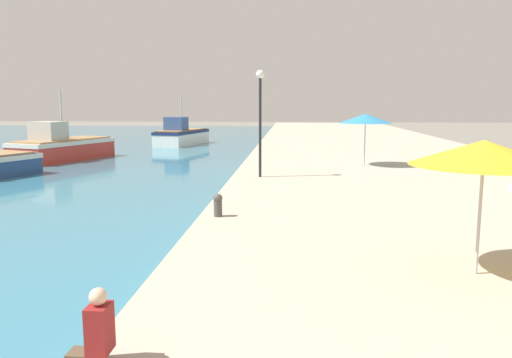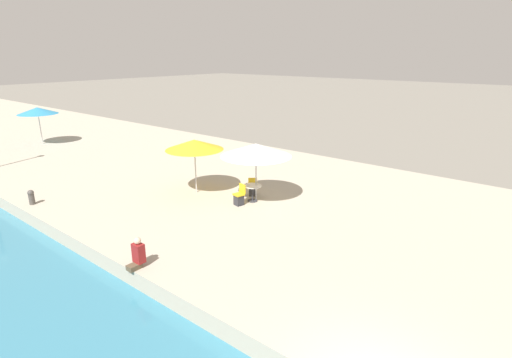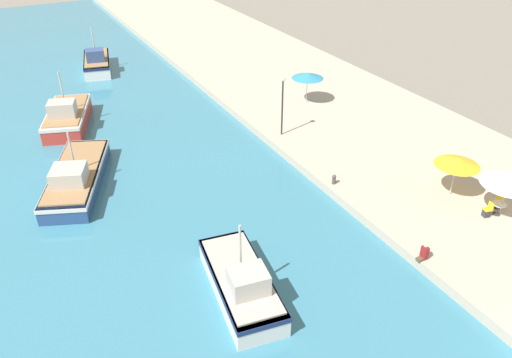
% 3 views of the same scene
% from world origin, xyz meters
% --- Properties ---
extents(quay_promenade, '(16.00, 90.00, 0.62)m').
position_xyz_m(quay_promenade, '(8.00, 37.00, 0.31)').
color(quay_promenade, '#B2A893').
rests_on(quay_promenade, ground_plane).
extents(fishing_boat_far, '(5.00, 7.50, 4.52)m').
position_xyz_m(fishing_boat_far, '(-12.54, 34.07, 0.93)').
color(fishing_boat_far, red).
rests_on(fishing_boat_far, water_basin).
extents(fishing_boat_distant, '(3.93, 7.13, 4.42)m').
position_xyz_m(fishing_boat_distant, '(-7.31, 46.52, 0.91)').
color(fishing_boat_distant, white).
rests_on(fishing_boat_distant, water_basin).
extents(cafe_umbrella_white, '(2.67, 2.67, 2.54)m').
position_xyz_m(cafe_umbrella_white, '(6.14, 11.63, 2.92)').
color(cafe_umbrella_white, '#B7B7B7').
rests_on(cafe_umbrella_white, quay_promenade).
extents(cafe_umbrella_striped, '(2.70, 2.70, 2.63)m').
position_xyz_m(cafe_umbrella_striped, '(6.33, 28.06, 3.01)').
color(cafe_umbrella_striped, '#B7B7B7').
rests_on(cafe_umbrella_striped, quay_promenade).
extents(person_at_quay, '(0.54, 0.36, 0.99)m').
position_xyz_m(person_at_quay, '(0.26, 7.89, 1.05)').
color(person_at_quay, brown).
rests_on(person_at_quay, quay_promenade).
extents(mooring_bollard, '(0.26, 0.26, 0.65)m').
position_xyz_m(mooring_bollard, '(0.55, 16.03, 0.97)').
color(mooring_bollard, '#4C4742').
rests_on(mooring_bollard, quay_promenade).
extents(lamppost, '(0.36, 0.36, 4.56)m').
position_xyz_m(lamppost, '(1.25, 23.69, 3.71)').
color(lamppost, '#232328').
rests_on(lamppost, quay_promenade).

